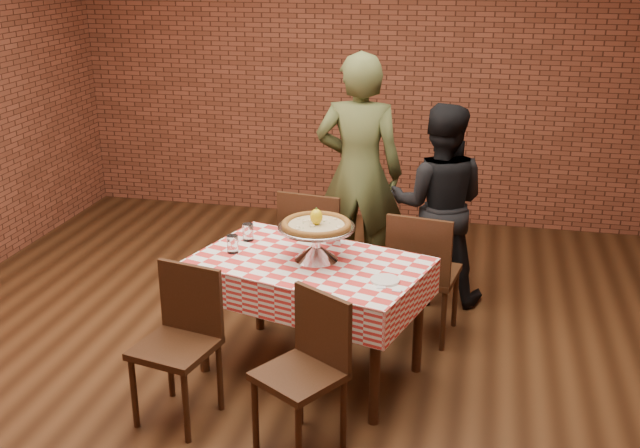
% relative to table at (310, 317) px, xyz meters
% --- Properties ---
extents(ground, '(6.00, 6.00, 0.00)m').
position_rel_table_xyz_m(ground, '(-0.23, -0.01, -0.38)').
color(ground, black).
rests_on(ground, ground).
extents(back_wall, '(5.50, 0.00, 5.50)m').
position_rel_table_xyz_m(back_wall, '(-0.23, 2.99, 1.08)').
color(back_wall, brown).
rests_on(back_wall, ground).
extents(table, '(1.51, 1.14, 0.75)m').
position_rel_table_xyz_m(table, '(0.00, 0.00, 0.00)').
color(table, '#341C11').
rests_on(table, ground).
extents(tablecloth, '(1.55, 1.19, 0.23)m').
position_rel_table_xyz_m(tablecloth, '(0.00, 0.00, 0.27)').
color(tablecloth, red).
rests_on(tablecloth, table).
extents(pizza_stand, '(0.64, 0.64, 0.21)m').
position_rel_table_xyz_m(pizza_stand, '(0.03, 0.03, 0.49)').
color(pizza_stand, silver).
rests_on(pizza_stand, tablecloth).
extents(pizza, '(0.56, 0.56, 0.03)m').
position_rel_table_xyz_m(pizza, '(0.03, 0.03, 0.60)').
color(pizza, '#C4B586').
rests_on(pizza, pizza_stand).
extents(lemon, '(0.10, 0.10, 0.10)m').
position_rel_table_xyz_m(lemon, '(0.03, 0.03, 0.65)').
color(lemon, yellow).
rests_on(lemon, pizza).
extents(water_glass_left, '(0.09, 0.09, 0.11)m').
position_rel_table_xyz_m(water_glass_left, '(-0.49, 0.02, 0.44)').
color(water_glass_left, white).
rests_on(water_glass_left, tablecloth).
extents(water_glass_right, '(0.09, 0.09, 0.11)m').
position_rel_table_xyz_m(water_glass_right, '(-0.46, 0.24, 0.44)').
color(water_glass_right, white).
rests_on(water_glass_right, tablecloth).
extents(side_plate, '(0.21, 0.21, 0.01)m').
position_rel_table_xyz_m(side_plate, '(0.48, -0.20, 0.39)').
color(side_plate, white).
rests_on(side_plate, tablecloth).
extents(sweetener_packet_a, '(0.05, 0.04, 0.00)m').
position_rel_table_xyz_m(sweetener_packet_a, '(0.47, -0.29, 0.39)').
color(sweetener_packet_a, white).
rests_on(sweetener_packet_a, tablecloth).
extents(sweetener_packet_b, '(0.05, 0.04, 0.00)m').
position_rel_table_xyz_m(sweetener_packet_b, '(0.56, -0.31, 0.39)').
color(sweetener_packet_b, white).
rests_on(sweetener_packet_b, tablecloth).
extents(condiment_caddy, '(0.11, 0.10, 0.14)m').
position_rel_table_xyz_m(condiment_caddy, '(0.10, 0.31, 0.45)').
color(condiment_caddy, silver).
rests_on(condiment_caddy, tablecloth).
extents(chair_near_left, '(0.48, 0.48, 0.88)m').
position_rel_table_xyz_m(chair_near_left, '(-0.61, -0.66, 0.07)').
color(chair_near_left, '#341C11').
rests_on(chair_near_left, ground).
extents(chair_near_right, '(0.54, 0.54, 0.87)m').
position_rel_table_xyz_m(chair_near_right, '(0.13, -0.80, 0.06)').
color(chair_near_right, '#341C11').
rests_on(chair_near_right, ground).
extents(chair_far_left, '(0.51, 0.51, 0.94)m').
position_rel_table_xyz_m(chair_far_left, '(-0.15, 0.91, 0.09)').
color(chair_far_left, '#341C11').
rests_on(chair_far_left, ground).
extents(chair_far_right, '(0.50, 0.50, 0.92)m').
position_rel_table_xyz_m(chair_far_right, '(0.64, 0.65, 0.08)').
color(chair_far_right, '#341C11').
rests_on(chair_far_right, ground).
extents(diner_olive, '(0.68, 0.46, 1.83)m').
position_rel_table_xyz_m(diner_olive, '(0.06, 1.38, 0.54)').
color(diner_olive, '#4C542D').
rests_on(diner_olive, ground).
extents(diner_black, '(0.74, 0.58, 1.50)m').
position_rel_table_xyz_m(diner_black, '(0.68, 1.25, 0.38)').
color(diner_black, black).
rests_on(diner_black, ground).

